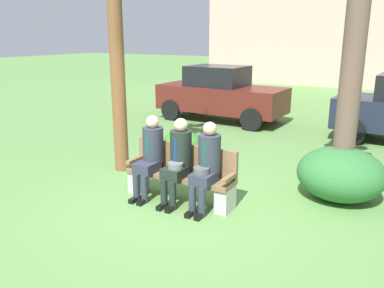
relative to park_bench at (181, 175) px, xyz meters
The scene contains 8 objects.
ground_plane 0.50m from the park_bench, 61.39° to the right, with size 80.00×80.00×0.00m, color #5C8B46.
park_bench is the anchor object (origin of this frame).
seated_man_left 0.62m from the park_bench, 166.85° to the right, with size 0.34×0.72×1.34m.
seated_man_middle 0.35m from the park_bench, 80.95° to the right, with size 0.34×0.72×1.35m.
seated_man_right 0.63m from the park_bench, 13.47° to the right, with size 0.34×0.72×1.35m.
shrub_near_bench 2.56m from the park_bench, 29.86° to the left, with size 1.39×1.27×0.87m, color #317036.
shrub_mid_lawn 2.36m from the park_bench, 120.96° to the left, with size 0.92×0.84×0.57m, color #337A29.
parked_car_near 6.27m from the park_bench, 110.32° to the left, with size 3.96×1.83×1.68m.
Camera 1 is at (3.03, -4.90, 2.60)m, focal length 37.20 mm.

